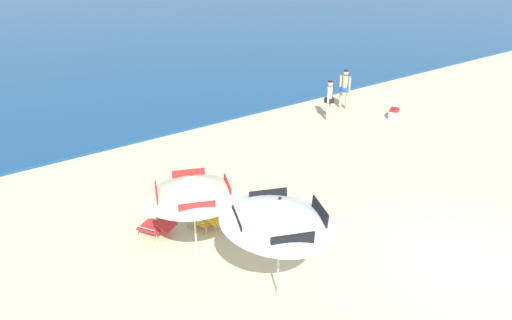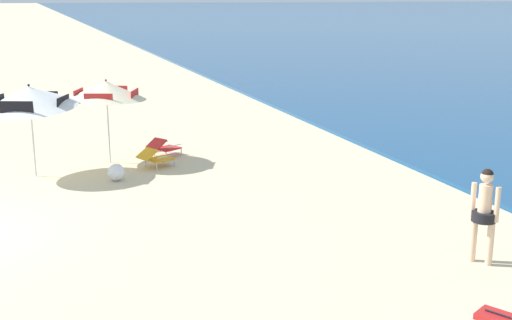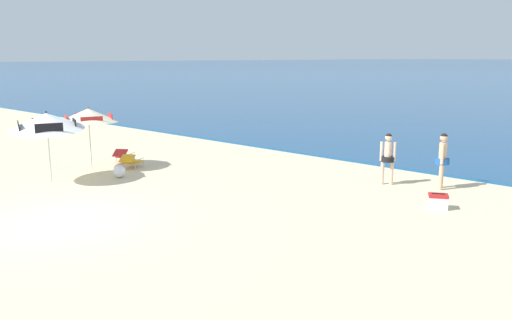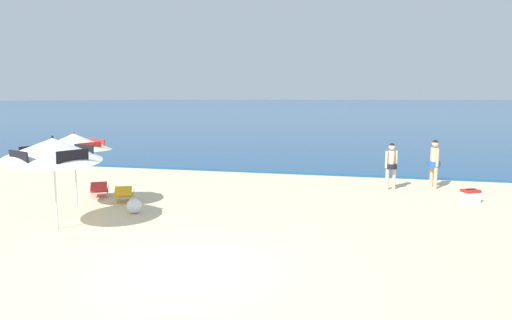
# 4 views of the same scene
# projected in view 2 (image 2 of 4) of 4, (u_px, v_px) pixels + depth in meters

# --- Properties ---
(beach_umbrella_striped_main) EXTENTS (2.46, 2.47, 2.24)m
(beach_umbrella_striped_main) POSITION_uv_depth(u_px,v_px,m) (106.00, 90.00, 17.21)
(beach_umbrella_striped_main) COLOR silver
(beach_umbrella_striped_main) RESTS_ON ground
(beach_umbrella_striped_second) EXTENTS (3.19, 3.18, 2.36)m
(beach_umbrella_striped_second) POSITION_uv_depth(u_px,v_px,m) (30.00, 97.00, 15.86)
(beach_umbrella_striped_second) COLOR silver
(beach_umbrella_striped_second) RESTS_ON ground
(lounge_chair_under_umbrella) EXTENTS (0.90, 1.03, 0.52)m
(lounge_chair_under_umbrella) POSITION_uv_depth(u_px,v_px,m) (164.00, 147.00, 18.32)
(lounge_chair_under_umbrella) COLOR red
(lounge_chair_under_umbrella) RESTS_ON ground
(lounge_chair_beside_umbrella) EXTENTS (0.85, 1.02, 0.52)m
(lounge_chair_beside_umbrella) POSITION_uv_depth(u_px,v_px,m) (155.00, 157.00, 17.14)
(lounge_chair_beside_umbrella) COLOR gold
(lounge_chair_beside_umbrella) RESTS_ON ground
(person_standing_beside) EXTENTS (0.42, 0.40, 1.63)m
(person_standing_beside) POSITION_uv_depth(u_px,v_px,m) (484.00, 209.00, 10.83)
(person_standing_beside) COLOR beige
(person_standing_beside) RESTS_ON ground
(beach_ball) EXTENTS (0.42, 0.42, 0.42)m
(beach_ball) POSITION_uv_depth(u_px,v_px,m) (116.00, 172.00, 15.91)
(beach_ball) COLOR white
(beach_ball) RESTS_ON ground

